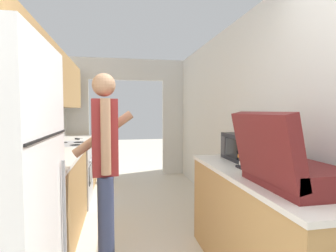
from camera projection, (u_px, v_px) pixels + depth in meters
wall_left at (25, 101)px, 2.80m from camera, size 0.38×7.31×2.50m
wall_right at (256, 125)px, 2.81m from camera, size 0.06×7.31×2.50m
wall_far_with_doorway at (127, 109)px, 5.58m from camera, size 2.86×0.06×2.50m
counter_left at (61, 184)px, 3.40m from camera, size 0.62×3.59×0.91m
counter_right at (262, 229)px, 2.11m from camera, size 0.62×1.77×0.91m
range_oven at (69, 174)px, 3.93m from camera, size 0.66×0.75×1.05m
person at (105, 166)px, 2.25m from camera, size 0.55×0.40×1.72m
suitcase at (285, 165)px, 1.68m from camera, size 0.53×0.66×0.49m
microwave at (245, 147)px, 2.60m from camera, size 0.34×0.46×0.26m
book_stack at (255, 163)px, 2.19m from camera, size 0.25×0.29×0.11m
knife at (78, 139)px, 4.55m from camera, size 0.19×0.32×0.02m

